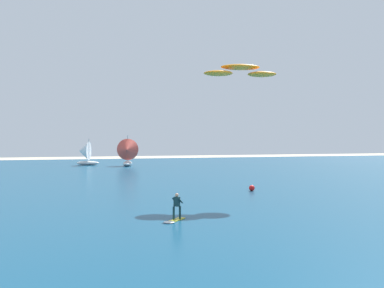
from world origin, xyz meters
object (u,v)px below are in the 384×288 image
(kite, at_px, (240,71))
(sailboat_anchored_offshore, at_px, (85,153))
(marker_buoy, at_px, (252,188))
(sailboat_outermost, at_px, (127,152))
(kitesurfer, at_px, (175,211))

(kite, height_order, sailboat_anchored_offshore, kite)
(kite, bearing_deg, sailboat_anchored_offshore, 105.90)
(sailboat_anchored_offshore, height_order, marker_buoy, sailboat_anchored_offshore)
(kite, height_order, sailboat_outermost, kite)
(kite, distance_m, sailboat_anchored_offshore, 49.02)
(kitesurfer, bearing_deg, sailboat_anchored_offshore, 96.32)
(kitesurfer, height_order, sailboat_outermost, sailboat_outermost)
(kite, distance_m, marker_buoy, 11.62)
(kitesurfer, xyz_separation_m, sailboat_anchored_offshore, (-5.97, 53.96, 1.72))
(sailboat_outermost, relative_size, marker_buoy, 10.03)
(kite, relative_size, sailboat_outermost, 1.14)
(sailboat_outermost, distance_m, sailboat_anchored_offshore, 8.90)
(kite, relative_size, sailboat_anchored_offshore, 1.27)
(sailboat_anchored_offshore, xyz_separation_m, marker_buoy, (16.06, -42.36, -2.04))
(sailboat_outermost, height_order, marker_buoy, sailboat_outermost)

